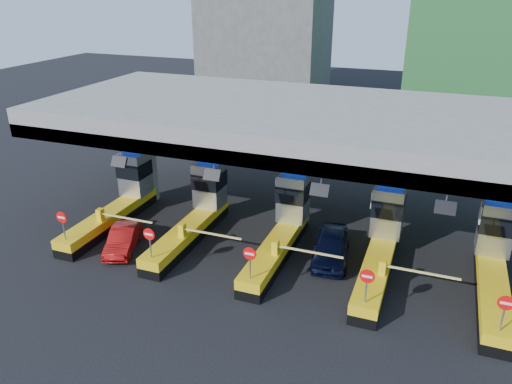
% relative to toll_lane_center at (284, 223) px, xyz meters
% --- Properties ---
extents(ground, '(120.00, 120.00, 0.00)m').
position_rel_toll_lane_center_xyz_m(ground, '(-0.00, -0.28, -1.40)').
color(ground, black).
rests_on(ground, ground).
extents(toll_canopy, '(28.00, 12.09, 7.00)m').
position_rel_toll_lane_center_xyz_m(toll_canopy, '(-0.00, 2.59, 4.74)').
color(toll_canopy, slate).
rests_on(toll_canopy, ground).
extents(toll_lane_far_left, '(4.43, 8.00, 4.16)m').
position_rel_toll_lane_center_xyz_m(toll_lane_far_left, '(-10.00, 0.00, 0.00)').
color(toll_lane_far_left, black).
rests_on(toll_lane_far_left, ground).
extents(toll_lane_left, '(4.43, 8.00, 4.16)m').
position_rel_toll_lane_center_xyz_m(toll_lane_left, '(-5.00, 0.00, 0.00)').
color(toll_lane_left, black).
rests_on(toll_lane_left, ground).
extents(toll_lane_center, '(4.43, 8.00, 4.16)m').
position_rel_toll_lane_center_xyz_m(toll_lane_center, '(0.00, 0.00, 0.00)').
color(toll_lane_center, black).
rests_on(toll_lane_center, ground).
extents(toll_lane_right, '(4.43, 8.00, 4.16)m').
position_rel_toll_lane_center_xyz_m(toll_lane_right, '(5.00, 0.00, 0.00)').
color(toll_lane_right, black).
rests_on(toll_lane_right, ground).
extents(toll_lane_far_right, '(4.43, 8.00, 4.16)m').
position_rel_toll_lane_center_xyz_m(toll_lane_far_right, '(10.00, 0.00, 0.00)').
color(toll_lane_far_right, black).
rests_on(toll_lane_far_right, ground).
extents(bg_building_concrete, '(14.00, 10.00, 18.00)m').
position_rel_toll_lane_center_xyz_m(bg_building_concrete, '(-14.00, 35.72, 7.60)').
color(bg_building_concrete, '#4C4C49').
rests_on(bg_building_concrete, ground).
extents(van, '(2.35, 4.52, 1.47)m').
position_rel_toll_lane_center_xyz_m(van, '(2.60, -0.37, -0.66)').
color(van, black).
rests_on(van, ground).
extents(red_car, '(2.44, 3.84, 1.20)m').
position_rel_toll_lane_center_xyz_m(red_car, '(-7.78, -3.19, -0.80)').
color(red_car, maroon).
rests_on(red_car, ground).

